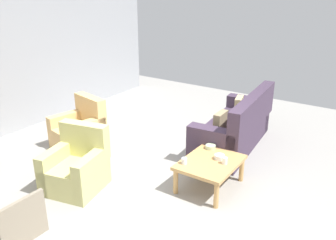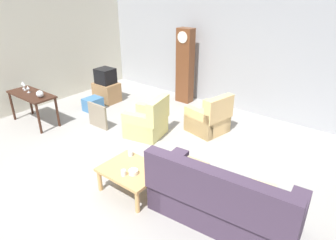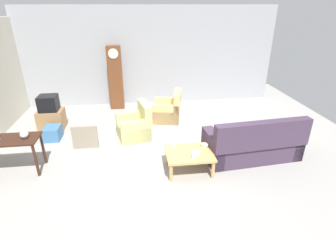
% 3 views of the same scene
% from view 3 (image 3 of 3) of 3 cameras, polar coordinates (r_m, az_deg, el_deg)
% --- Properties ---
extents(ground_plane, '(10.40, 10.40, 0.00)m').
position_cam_3_polar(ground_plane, '(6.16, -1.23, -7.34)').
color(ground_plane, '#999691').
extents(garage_door_wall, '(8.40, 0.16, 3.20)m').
position_cam_3_polar(garage_door_wall, '(8.99, -3.80, 13.74)').
color(garage_door_wall, '#9EA0A5').
rests_on(garage_door_wall, ground_plane).
extents(couch_floral, '(2.17, 1.06, 1.04)m').
position_cam_3_polar(couch_floral, '(6.10, 18.17, -5.15)').
color(couch_floral, '#423347').
rests_on(couch_floral, ground_plane).
extents(armchair_olive_near, '(0.94, 0.91, 0.92)m').
position_cam_3_polar(armchair_olive_near, '(6.78, -7.23, -1.47)').
color(armchair_olive_near, '#CCC67A').
rests_on(armchair_olive_near, ground_plane).
extents(armchair_olive_far, '(0.93, 0.90, 0.92)m').
position_cam_3_polar(armchair_olive_far, '(7.74, 0.02, 2.07)').
color(armchair_olive_far, '#E0B573').
rests_on(armchair_olive_far, ground_plane).
extents(coffee_table_wood, '(0.96, 0.76, 0.43)m').
position_cam_3_polar(coffee_table_wood, '(5.42, 4.69, -7.64)').
color(coffee_table_wood, tan).
rests_on(coffee_table_wood, ground_plane).
extents(console_table_dark, '(1.30, 0.56, 0.76)m').
position_cam_3_polar(console_table_dark, '(6.16, -32.12, -4.47)').
color(console_table_dark, '#381E14').
rests_on(console_table_dark, ground_plane).
extents(grandfather_clock, '(0.44, 0.30, 2.05)m').
position_cam_3_polar(grandfather_clock, '(8.65, -11.42, 9.04)').
color(grandfather_clock, brown).
rests_on(grandfather_clock, ground_plane).
extents(tv_stand_cabinet, '(0.68, 0.52, 0.54)m').
position_cam_3_polar(tv_stand_cabinet, '(7.94, -24.17, 0.15)').
color(tv_stand_cabinet, '#997047').
rests_on(tv_stand_cabinet, ground_plane).
extents(tv_crt, '(0.48, 0.44, 0.42)m').
position_cam_3_polar(tv_crt, '(7.77, -24.77, 3.39)').
color(tv_crt, black).
rests_on(tv_crt, tv_stand_cabinet).
extents(framed_picture_leaning, '(0.60, 0.05, 0.58)m').
position_cam_3_polar(framed_picture_leaning, '(6.54, -17.73, -3.66)').
color(framed_picture_leaning, gray).
rests_on(framed_picture_leaning, ground_plane).
extents(storage_box_blue, '(0.38, 0.46, 0.34)m').
position_cam_3_polar(storage_box_blue, '(7.33, -23.93, -2.63)').
color(storage_box_blue, teal).
rests_on(storage_box_blue, ground_plane).
extents(glass_dome_cloche, '(0.16, 0.16, 0.16)m').
position_cam_3_polar(glass_dome_cloche, '(5.92, -29.02, -2.76)').
color(glass_dome_cloche, silver).
rests_on(glass_dome_cloche, console_table_dark).
extents(cup_white_porcelain, '(0.08, 0.08, 0.10)m').
position_cam_3_polar(cup_white_porcelain, '(5.20, 5.63, -7.77)').
color(cup_white_porcelain, white).
rests_on(cup_white_porcelain, coffee_table_wood).
extents(cup_blue_rimmed, '(0.08, 0.08, 0.09)m').
position_cam_3_polar(cup_blue_rimmed, '(5.55, 1.29, -5.45)').
color(cup_blue_rimmed, silver).
rests_on(cup_blue_rimmed, coffee_table_wood).
extents(bowl_white_stacked, '(0.15, 0.15, 0.07)m').
position_cam_3_polar(bowl_white_stacked, '(5.33, 6.25, -7.12)').
color(bowl_white_stacked, white).
rests_on(bowl_white_stacked, coffee_table_wood).
extents(bowl_shallow_green, '(0.16, 0.16, 0.06)m').
position_cam_3_polar(bowl_shallow_green, '(5.61, 8.04, -5.54)').
color(bowl_shallow_green, '#B2C69E').
rests_on(bowl_shallow_green, coffee_table_wood).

